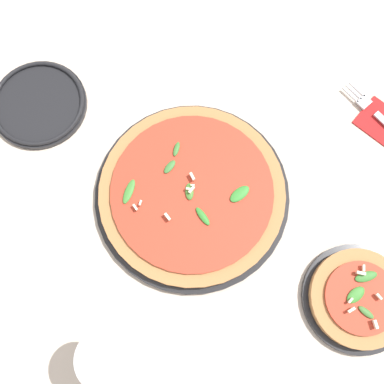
# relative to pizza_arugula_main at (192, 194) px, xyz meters

# --- Properties ---
(ground_plane) EXTENTS (6.00, 6.00, 0.00)m
(ground_plane) POSITION_rel_pizza_arugula_main_xyz_m (-0.04, -0.02, -0.02)
(ground_plane) COLOR beige
(pizza_arugula_main) EXTENTS (0.35, 0.35, 0.05)m
(pizza_arugula_main) POSITION_rel_pizza_arugula_main_xyz_m (0.00, 0.00, 0.00)
(pizza_arugula_main) COLOR black
(pizza_arugula_main) RESTS_ON ground_plane
(pizza_personal_side) EXTENTS (0.19, 0.19, 0.05)m
(pizza_personal_side) POSITION_rel_pizza_arugula_main_xyz_m (-0.33, 0.04, -0.00)
(pizza_personal_side) COLOR black
(pizza_personal_side) RESTS_ON ground_plane
(wine_glass) EXTENTS (0.08, 0.08, 0.15)m
(wine_glass) POSITION_rel_pizza_arugula_main_xyz_m (-0.01, 0.29, 0.09)
(wine_glass) COLOR white
(wine_glass) RESTS_ON ground_plane
(side_plate_white) EXTENTS (0.18, 0.18, 0.02)m
(side_plate_white) POSITION_rel_pizza_arugula_main_xyz_m (0.35, -0.03, -0.01)
(side_plate_white) COLOR black
(side_plate_white) RESTS_ON ground_plane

